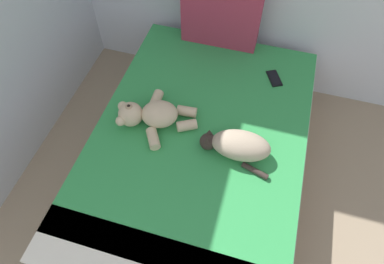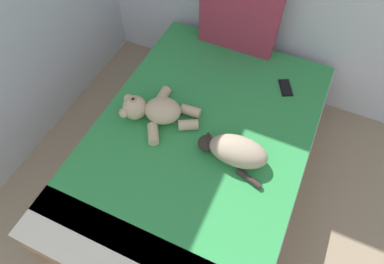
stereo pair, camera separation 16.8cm
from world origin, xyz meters
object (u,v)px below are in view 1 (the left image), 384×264
object	(u,v)px
bed	(199,155)
cell_phone	(274,78)
cat	(237,145)
teddy_bear	(151,115)
patterned_cushion	(221,10)

from	to	relation	value
bed	cell_phone	bearing A→B (deg)	58.21
bed	cat	world-z (taller)	cat
bed	teddy_bear	world-z (taller)	teddy_bear
patterned_cushion	cat	size ratio (longest dim) A/B	1.29
bed	cell_phone	world-z (taller)	cell_phone
bed	patterned_cushion	distance (m)	1.01
patterned_cushion	teddy_bear	world-z (taller)	patterned_cushion
bed	teddy_bear	size ratio (longest dim) A/B	3.79
patterned_cushion	cat	distance (m)	1.00
cat	teddy_bear	bearing A→B (deg)	172.56
bed	patterned_cushion	world-z (taller)	patterned_cushion
bed	cell_phone	distance (m)	0.74
bed	patterned_cushion	bearing A→B (deg)	95.74
cat	cell_phone	xyz separation A→B (m)	(0.13, 0.65, -0.07)
cat	cell_phone	world-z (taller)	cat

